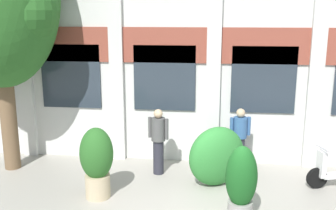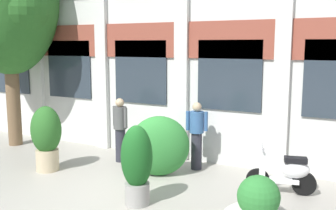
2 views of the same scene
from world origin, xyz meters
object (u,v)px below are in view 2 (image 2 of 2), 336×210
Objects in this scene: potted_plant_stone_basin at (137,163)px; topiary_hedge at (159,146)px; resident_near_plants at (197,134)px; scooter_second_parked at (284,173)px; resident_by_doorway at (120,128)px; potted_plant_glazed_jar at (46,136)px.

potted_plant_stone_basin is 1.70m from topiary_hedge.
topiary_hedge is (-0.56, -0.83, -0.18)m from resident_near_plants.
potted_plant_stone_basin is at bearing 23.41° from scooter_second_parked.
topiary_hedge is at bearing -49.38° from resident_near_plants.
scooter_second_parked is 4.23m from resident_by_doorway.
resident_by_doorway is at bearing -18.96° from scooter_second_parked.
topiary_hedge is (-2.77, -0.21, 0.26)m from scooter_second_parked.
topiary_hedge is (-0.44, 1.64, -0.10)m from potted_plant_stone_basin.
resident_by_doorway is 1.18× the size of topiary_hedge.
resident_near_plants is 1.18× the size of topiary_hedge.
potted_plant_stone_basin is 3.07m from potted_plant_glazed_jar.
resident_near_plants is (3.10, 1.77, 0.03)m from potted_plant_glazed_jar.
topiary_hedge is at bearing 20.27° from potted_plant_glazed_jar.
topiary_hedge reaches higher than scooter_second_parked.
potted_plant_glazed_jar is 1.15× the size of scooter_second_parked.
scooter_second_parked is 0.83× the size of resident_near_plants.
resident_near_plants is at bearing 29.73° from potted_plant_glazed_jar.
potted_plant_glazed_jar reaches higher than scooter_second_parked.
resident_near_plants reaches higher than scooter_second_parked.
resident_by_doorway is at bearing 131.18° from potted_plant_stone_basin.
scooter_second_parked is at bearing 101.57° from resident_by_doorway.
resident_near_plants is at bearing 56.14° from topiary_hedge.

